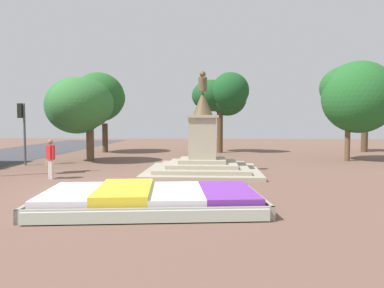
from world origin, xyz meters
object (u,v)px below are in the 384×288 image
Objects in this scene: traffic_light_mid_block at (22,122)px; pedestrian_with_handbag at (50,157)px; statue_monument at (203,156)px; flower_planter at (149,199)px.

traffic_light_mid_block is 2.04× the size of pedestrian_with_handbag.
statue_monument reaches higher than traffic_light_mid_block.
pedestrian_with_handbag reaches higher than flower_planter.
pedestrian_with_handbag is at bearing -52.31° from traffic_light_mid_block.
traffic_light_mid_block reaches higher than flower_planter.
statue_monument is 6.75m from pedestrian_with_handbag.
traffic_light_mid_block is (-10.01, 2.45, 1.58)m from statue_monument.
pedestrian_with_handbag is at bearing 135.33° from flower_planter.
flower_planter is at bearing -44.67° from pedestrian_with_handbag.
traffic_light_mid_block is at bearing 127.69° from pedestrian_with_handbag.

